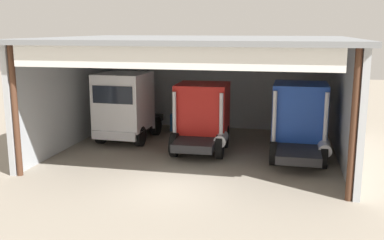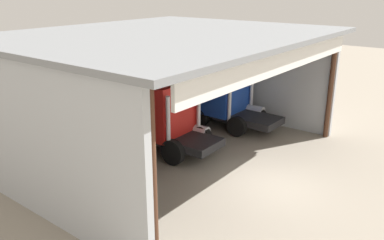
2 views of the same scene
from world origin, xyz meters
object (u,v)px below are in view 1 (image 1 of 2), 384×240
object	(u,v)px
tool_cart	(179,122)
truck_white_center_bay	(125,106)
oil_drum	(178,122)
truck_red_yard_outside	(202,115)
truck_blue_left_bay	(300,119)

from	to	relation	value
tool_cart	truck_white_center_bay	bearing A→B (deg)	-125.58
truck_white_center_bay	oil_drum	size ratio (longest dim) A/B	5.75
truck_red_yard_outside	truck_blue_left_bay	distance (m)	4.59
truck_white_center_bay	truck_blue_left_bay	xyz separation A→B (m)	(8.85, -1.04, -0.11)
truck_red_yard_outside	oil_drum	xyz separation A→B (m)	(-2.29, 4.25, -1.29)
truck_blue_left_bay	truck_red_yard_outside	bearing A→B (deg)	178.93
truck_red_yard_outside	truck_blue_left_bay	world-z (taller)	truck_blue_left_bay
truck_white_center_bay	truck_blue_left_bay	distance (m)	8.91
oil_drum	tool_cart	xyz separation A→B (m)	(0.16, -0.36, 0.05)
truck_white_center_bay	tool_cart	size ratio (longest dim) A/B	5.22
truck_red_yard_outside	truck_white_center_bay	bearing A→B (deg)	166.75
truck_white_center_bay	tool_cart	bearing A→B (deg)	-123.16
oil_drum	truck_blue_left_bay	bearing A→B (deg)	-32.55
truck_red_yard_outside	oil_drum	distance (m)	4.99
truck_red_yard_outside	oil_drum	size ratio (longest dim) A/B	4.76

